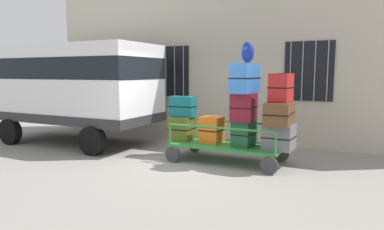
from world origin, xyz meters
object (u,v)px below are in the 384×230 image
at_px(suitcase_center_middle, 244,107).
at_px(suitcase_left_bottom, 182,128).
at_px(suitcase_center_bottom, 244,133).
at_px(suitcase_midright_top, 281,88).
at_px(suitcase_midright_middle, 280,113).
at_px(backpack, 248,52).
at_px(suitcase_left_middle, 183,106).
at_px(suitcase_midright_bottom, 279,137).
at_px(luggage_cart, 227,147).
at_px(suitcase_center_top, 245,78).
at_px(suitcase_midleft_bottom, 212,130).
at_px(van, 75,84).

bearing_deg(suitcase_center_middle, suitcase_left_bottom, 178.18).
height_order(suitcase_center_bottom, suitcase_midright_top, suitcase_midright_top).
bearing_deg(suitcase_midright_middle, suitcase_left_bottom, 178.94).
xyz_separation_m(suitcase_midright_middle, backpack, (-0.72, 0.08, 1.24)).
distance_m(suitcase_left_middle, suitcase_midright_bottom, 2.32).
bearing_deg(luggage_cart, suitcase_center_middle, -5.99).
distance_m(luggage_cart, suitcase_midright_top, 1.74).
xyz_separation_m(suitcase_left_bottom, backpack, (1.54, 0.03, 1.72)).
bearing_deg(luggage_cart, suitcase_midright_top, 1.13).
bearing_deg(backpack, suitcase_midright_middle, -6.01).
bearing_deg(suitcase_midright_top, suitcase_left_bottom, -179.65).
distance_m(suitcase_left_bottom, suitcase_left_middle, 0.52).
height_order(suitcase_left_bottom, suitcase_midright_top, suitcase_midright_top).
distance_m(suitcase_left_bottom, suitcase_center_top, 1.91).
height_order(luggage_cart, suitcase_left_bottom, suitcase_left_bottom).
bearing_deg(backpack, suitcase_center_bottom, -136.26).
height_order(suitcase_midleft_bottom, suitcase_midright_bottom, suitcase_midleft_bottom).
relative_size(luggage_cart, suitcase_midright_top, 4.30).
bearing_deg(suitcase_midright_middle, suitcase_midright_top, 90.00).
height_order(suitcase_left_middle, suitcase_midright_top, suitcase_midright_top).
relative_size(suitcase_center_middle, suitcase_midright_middle, 0.65).
bearing_deg(luggage_cart, suitcase_midleft_bottom, 178.79).
distance_m(suitcase_center_bottom, suitcase_center_top, 1.18).
relative_size(suitcase_left_bottom, suitcase_center_middle, 0.98).
height_order(van, suitcase_center_middle, van).
distance_m(suitcase_left_middle, suitcase_midright_top, 2.31).
height_order(suitcase_left_middle, suitcase_center_bottom, suitcase_left_middle).
bearing_deg(suitcase_left_middle, suitcase_midright_middle, -1.69).
distance_m(van, suitcase_midright_bottom, 5.79).
bearing_deg(suitcase_center_top, suitcase_center_middle, -90.00).
distance_m(suitcase_midleft_bottom, suitcase_midright_bottom, 1.50).
relative_size(suitcase_midleft_bottom, suitcase_midright_bottom, 0.94).
distance_m(van, suitcase_midright_middle, 5.72).
relative_size(suitcase_left_bottom, suitcase_center_top, 0.64).
height_order(suitcase_center_bottom, suitcase_midright_bottom, suitcase_center_bottom).
xyz_separation_m(suitcase_left_bottom, suitcase_midleft_bottom, (0.75, -0.00, 0.02)).
height_order(suitcase_midright_middle, backpack, backpack).
relative_size(suitcase_left_bottom, suitcase_midright_bottom, 0.94).
distance_m(suitcase_left_bottom, suitcase_center_bottom, 1.50).
bearing_deg(suitcase_center_middle, suitcase_center_bottom, 90.00).
bearing_deg(luggage_cart, suitcase_midright_bottom, -0.70).
distance_m(suitcase_left_bottom, suitcase_center_middle, 1.61).
bearing_deg(backpack, van, 178.64).
distance_m(suitcase_center_bottom, backpack, 1.72).
distance_m(suitcase_center_middle, suitcase_center_top, 0.61).
height_order(suitcase_left_bottom, suitcase_midleft_bottom, suitcase_midleft_bottom).
bearing_deg(suitcase_midright_top, suitcase_center_bottom, -179.14).
bearing_deg(suitcase_left_bottom, suitcase_center_bottom, 0.09).
distance_m(van, suitcase_center_middle, 4.96).
distance_m(van, backpack, 5.03).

